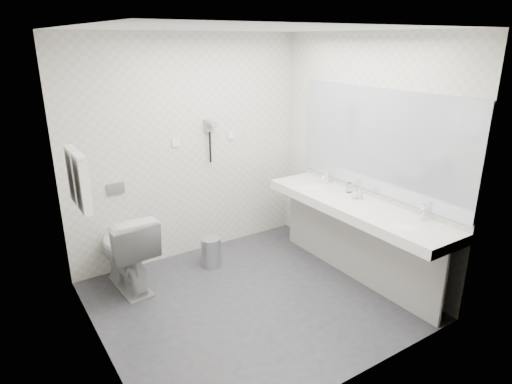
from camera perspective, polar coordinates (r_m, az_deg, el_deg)
floor at (r=4.47m, az=-0.57°, el=-13.72°), size 2.80×2.80×0.00m
ceiling at (r=3.76m, az=-0.70°, el=20.27°), size 2.80×2.80×0.00m
wall_back at (r=5.04m, az=-8.67°, el=5.43°), size 2.80×0.00×2.80m
wall_front at (r=2.99m, az=12.98°, el=-4.50°), size 2.80×0.00×2.80m
wall_left at (r=3.43m, az=-20.72°, el=-2.18°), size 0.00×2.60×2.60m
wall_right at (r=4.81m, az=13.60°, el=4.44°), size 0.00×2.60×2.60m
vanity_counter at (r=4.62m, az=12.60°, el=-1.95°), size 0.55×2.20×0.10m
vanity_panel at (r=4.80m, az=12.44°, el=-6.62°), size 0.03×2.15×0.75m
vanity_post_near at (r=4.26m, az=22.85°, el=-11.27°), size 0.06×0.06×0.75m
vanity_post_far at (r=5.52m, az=5.02°, el=-2.74°), size 0.06×0.06×0.75m
mirror at (r=4.62m, az=15.46°, el=6.26°), size 0.02×2.20×1.05m
basin_near at (r=4.22m, az=18.91°, el=-4.10°), size 0.40×0.31×0.05m
basin_far at (r=5.05m, az=7.40°, el=0.61°), size 0.40×0.31×0.05m
faucet_near at (r=4.33m, az=20.64°, el=-2.40°), size 0.04×0.04×0.15m
faucet_far at (r=5.15m, az=9.10°, el=1.94°), size 0.04×0.04×0.15m
soap_bottle_a at (r=4.71m, az=13.15°, el=-0.15°), size 0.06×0.06×0.12m
soap_bottle_b at (r=4.71m, az=12.61°, el=-0.28°), size 0.09×0.09×0.10m
glass_left at (r=4.89m, az=11.89°, el=0.55°), size 0.06×0.06×0.11m
toilet at (r=4.68m, az=-16.34°, el=-7.19°), size 0.50×0.84×0.82m
flush_plate at (r=4.83m, az=-17.57°, el=0.43°), size 0.18×0.02×0.12m
pedal_bin at (r=5.03m, az=-5.80°, el=-7.72°), size 0.27×0.27×0.32m
bin_lid at (r=4.96m, az=-5.86°, el=-6.01°), size 0.23×0.23×0.02m
towel_rail at (r=3.87m, az=-22.43°, el=4.62°), size 0.02×0.62×0.02m
towel_near at (r=3.80m, az=-21.43°, el=1.03°), size 0.07×0.24×0.48m
towel_far at (r=4.06m, az=-22.31°, el=2.04°), size 0.07×0.24×0.48m
dryer_cradle at (r=5.07m, az=-6.08°, el=8.51°), size 0.10×0.04×0.14m
dryer_barrel at (r=5.00m, az=-5.72°, el=8.73°), size 0.08×0.14×0.08m
dryer_cord at (r=5.11m, az=-5.90°, el=5.73°), size 0.02×0.02×0.35m
switch_plate_a at (r=4.95m, az=-10.25°, el=6.28°), size 0.09×0.02×0.09m
switch_plate_b at (r=5.25m, az=-3.19°, el=7.29°), size 0.09×0.02×0.09m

